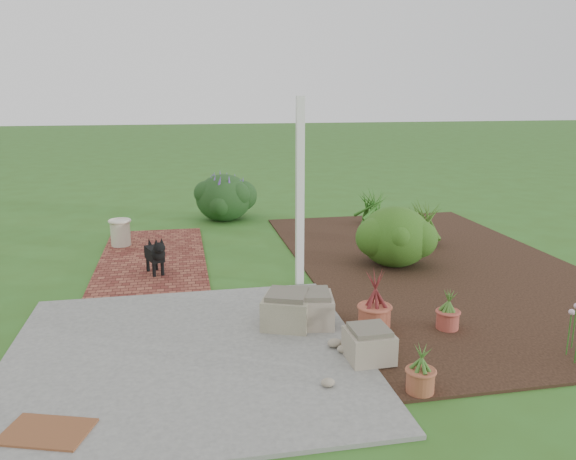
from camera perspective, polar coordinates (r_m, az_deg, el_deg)
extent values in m
plane|color=#345D1D|center=(7.50, -0.92, -5.99)|extent=(80.00, 80.00, 0.00)
cube|color=slate|center=(5.78, -10.31, -12.31)|extent=(3.50, 3.50, 0.04)
cube|color=#5A221C|center=(9.07, -13.56, -2.72)|extent=(1.60, 3.50, 0.04)
cube|color=black|center=(8.71, 14.92, -3.53)|extent=(4.00, 7.00, 0.03)
cube|color=white|center=(7.33, 1.22, 3.66)|extent=(0.10, 0.10, 2.50)
cube|color=gray|center=(5.55, 8.23, -11.52)|extent=(0.43, 0.43, 0.28)
cube|color=gray|center=(6.26, 2.28, -8.13)|extent=(0.56, 0.56, 0.33)
cube|color=#747056|center=(6.22, -0.10, -8.26)|extent=(0.65, 0.65, 0.33)
cube|color=brown|center=(4.86, -23.32, -18.30)|extent=(0.74, 0.59, 0.02)
cube|color=black|center=(8.14, -13.42, -2.37)|extent=(0.30, 0.43, 0.18)
cylinder|color=black|center=(8.05, -13.45, -3.95)|extent=(0.05, 0.05, 0.20)
cylinder|color=black|center=(8.08, -12.63, -3.83)|extent=(0.05, 0.05, 0.20)
cylinder|color=black|center=(8.31, -14.04, -3.42)|extent=(0.05, 0.05, 0.20)
cylinder|color=black|center=(8.34, -13.25, -3.31)|extent=(0.05, 0.05, 0.20)
sphere|color=black|center=(7.88, -12.95, -1.81)|extent=(0.16, 0.16, 0.16)
cone|color=black|center=(8.30, -13.90, -1.22)|extent=(0.10, 0.14, 0.15)
cylinder|color=beige|center=(9.78, -16.66, -0.29)|extent=(0.43, 0.43, 0.43)
ellipsoid|color=#1C430E|center=(8.48, 10.82, -0.50)|extent=(1.41, 1.41, 0.90)
cylinder|color=#A14C36|center=(6.20, 8.76, -8.85)|extent=(0.44, 0.44, 0.28)
cylinder|color=#9D4135|center=(6.44, 15.91, -8.74)|extent=(0.27, 0.27, 0.20)
cylinder|color=brown|center=(5.12, 13.30, -14.67)|extent=(0.31, 0.31, 0.20)
ellipsoid|color=black|center=(11.48, -6.54, 3.40)|extent=(1.48, 1.48, 0.96)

